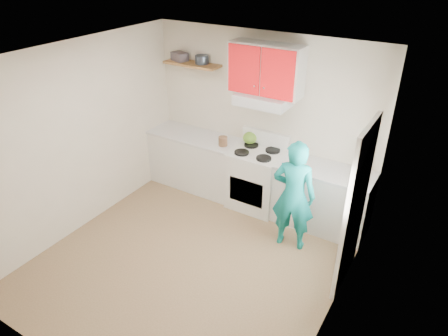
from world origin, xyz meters
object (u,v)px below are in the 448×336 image
Objects in this scene: person at (294,196)px; stove at (256,179)px; kettle at (250,138)px; crock at (223,142)px; tin at (202,59)px.

stove is at bearing -44.72° from person.
person is (0.85, -0.61, 0.31)m from stove.
kettle is 0.14× the size of person.
person is (1.40, -0.54, -0.21)m from crock.
stove is 1.98m from tin.
person is at bearing -35.68° from stove.
crock is (-0.55, -0.07, 0.52)m from stove.
kettle is (-0.24, 0.22, 0.55)m from stove.
kettle is 1.34× the size of crock.
person reaches higher than stove.
person reaches higher than crock.
kettle is 1.39m from person.
tin is 0.13× the size of person.
person is (1.94, -0.82, -1.33)m from tin.
tin reaches higher than crock.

